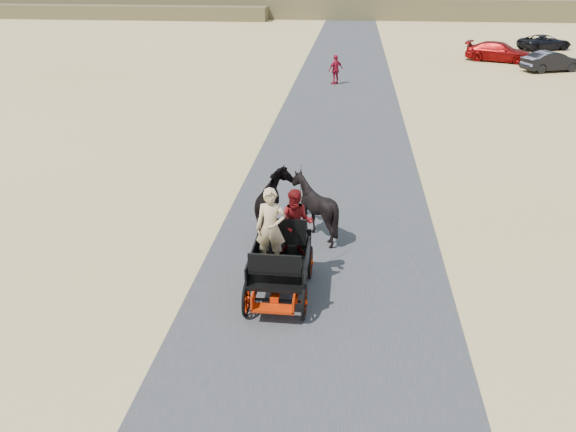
# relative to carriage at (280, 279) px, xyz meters

# --- Properties ---
(ground) EXTENTS (140.00, 140.00, 0.00)m
(ground) POSITION_rel_carriage_xyz_m (0.90, 1.88, -0.36)
(ground) COLOR tan
(road) EXTENTS (6.00, 140.00, 0.01)m
(road) POSITION_rel_carriage_xyz_m (0.90, 1.88, -0.35)
(road) COLOR #38383A
(road) RESTS_ON ground
(ridge_far) EXTENTS (140.00, 6.00, 2.40)m
(ridge_far) POSITION_rel_carriage_xyz_m (0.90, 63.88, 0.84)
(ridge_far) COLOR brown
(ridge_far) RESTS_ON ground
(ridge_near) EXTENTS (40.00, 4.00, 1.60)m
(ridge_near) POSITION_rel_carriage_xyz_m (-29.10, 59.88, 0.44)
(ridge_near) COLOR brown
(ridge_near) RESTS_ON ground
(carriage) EXTENTS (1.30, 2.40, 0.72)m
(carriage) POSITION_rel_carriage_xyz_m (0.00, 0.00, 0.00)
(carriage) COLOR black
(carriage) RESTS_ON ground
(horse_left) EXTENTS (0.91, 2.01, 1.70)m
(horse_left) POSITION_rel_carriage_xyz_m (-0.55, 3.00, 0.49)
(horse_left) COLOR black
(horse_left) RESTS_ON ground
(horse_right) EXTENTS (1.37, 1.54, 1.70)m
(horse_right) POSITION_rel_carriage_xyz_m (0.55, 3.00, 0.49)
(horse_right) COLOR black
(horse_right) RESTS_ON ground
(driver_man) EXTENTS (0.66, 0.43, 1.80)m
(driver_man) POSITION_rel_carriage_xyz_m (-0.20, 0.05, 1.26)
(driver_man) COLOR tan
(driver_man) RESTS_ON carriage
(passenger_woman) EXTENTS (0.77, 0.60, 1.58)m
(passenger_woman) POSITION_rel_carriage_xyz_m (0.30, 0.60, 1.15)
(passenger_woman) COLOR #660C0F
(passenger_woman) RESTS_ON carriage
(pedestrian) EXTENTS (1.04, 0.97, 1.73)m
(pedestrian) POSITION_rel_carriage_xyz_m (0.41, 23.34, 0.50)
(pedestrian) COLOR maroon
(pedestrian) RESTS_ON ground
(car_b) EXTENTS (4.21, 2.74, 1.31)m
(car_b) POSITION_rel_carriage_xyz_m (14.56, 29.09, 0.30)
(car_b) COLOR black
(car_b) RESTS_ON ground
(car_c) EXTENTS (5.10, 3.52, 1.37)m
(car_c) POSITION_rel_carriage_xyz_m (11.97, 32.81, 0.33)
(car_c) COLOR maroon
(car_c) RESTS_ON ground
(car_d) EXTENTS (4.77, 3.49, 1.20)m
(car_d) POSITION_rel_carriage_xyz_m (17.01, 39.09, 0.24)
(car_d) COLOR black
(car_d) RESTS_ON ground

